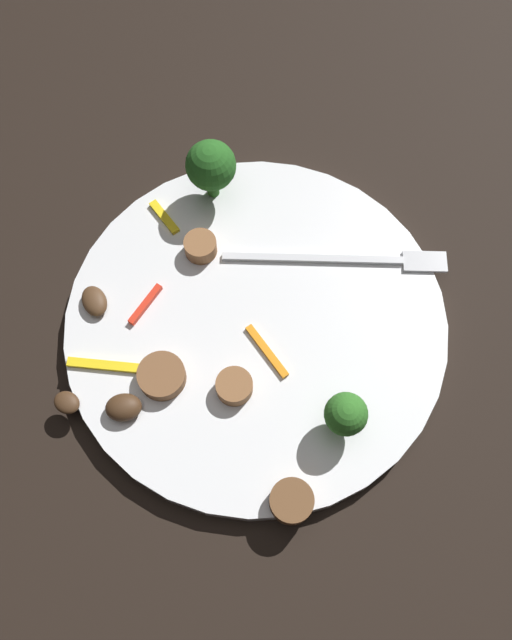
{
  "coord_description": "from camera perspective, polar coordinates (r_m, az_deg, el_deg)",
  "views": [
    {
      "loc": [
        0.08,
        -0.18,
        0.48
      ],
      "look_at": [
        0.0,
        0.0,
        0.01
      ],
      "focal_mm": 36.61,
      "sensor_mm": 36.0,
      "label": 1
    }
  ],
  "objects": [
    {
      "name": "ground_plane",
      "position": [
        0.52,
        -0.0,
        -0.64
      ],
      "size": [
        1.4,
        1.4,
        0.0
      ],
      "primitive_type": "plane",
      "color": "black"
    },
    {
      "name": "plate",
      "position": [
        0.51,
        -0.0,
        -0.32
      ],
      "size": [
        0.3,
        0.3,
        0.01
      ],
      "primitive_type": "cylinder",
      "color": "white",
      "rests_on": "ground_plane"
    },
    {
      "name": "fork",
      "position": [
        0.53,
        8.39,
        5.23
      ],
      "size": [
        0.17,
        0.08,
        0.0
      ],
      "rotation": [
        0.0,
        0.0,
        0.4
      ],
      "color": "silver",
      "rests_on": "plate"
    },
    {
      "name": "broccoli_floret_0",
      "position": [
        0.46,
        7.85,
        -8.18
      ],
      "size": [
        0.03,
        0.03,
        0.04
      ],
      "color": "#347525",
      "rests_on": "plate"
    },
    {
      "name": "broccoli_floret_1",
      "position": [
        0.53,
        -3.97,
        13.27
      ],
      "size": [
        0.04,
        0.04,
        0.06
      ],
      "color": "#296420",
      "rests_on": "plate"
    },
    {
      "name": "sausage_slice_0",
      "position": [
        0.53,
        -4.87,
        6.42
      ],
      "size": [
        0.03,
        0.03,
        0.01
      ],
      "primitive_type": "cylinder",
      "rotation": [
        0.0,
        0.0,
        0.22
      ],
      "color": "brown",
      "rests_on": "plate"
    },
    {
      "name": "sausage_slice_1",
      "position": [
        0.48,
        -1.91,
        -5.81
      ],
      "size": [
        0.03,
        0.03,
        0.01
      ],
      "primitive_type": "cylinder",
      "rotation": [
        0.0,
        0.0,
        1.88
      ],
      "color": "brown",
      "rests_on": "plate"
    },
    {
      "name": "sausage_slice_2",
      "position": [
        0.49,
        -8.24,
        -4.87
      ],
      "size": [
        0.04,
        0.04,
        0.01
      ],
      "primitive_type": "cylinder",
      "rotation": [
        0.0,
        0.0,
        3.05
      ],
      "color": "brown",
      "rests_on": "plate"
    },
    {
      "name": "sausage_slice_3",
      "position": [
        0.46,
        3.12,
        -15.53
      ],
      "size": [
        0.04,
        0.04,
        0.01
      ],
      "primitive_type": "cylinder",
      "rotation": [
        0.0,
        0.0,
        2.93
      ],
      "color": "brown",
      "rests_on": "plate"
    },
    {
      "name": "mushroom_0",
      "position": [
        0.48,
        -11.5,
        -7.5
      ],
      "size": [
        0.03,
        0.03,
        0.01
      ],
      "primitive_type": "ellipsoid",
      "rotation": [
        0.0,
        0.0,
        3.66
      ],
      "color": "#422B19",
      "rests_on": "plate"
    },
    {
      "name": "mushroom_1",
      "position": [
        0.52,
        -13.94,
        1.61
      ],
      "size": [
        0.03,
        0.03,
        0.01
      ],
      "primitive_type": "ellipsoid",
      "rotation": [
        0.0,
        0.0,
        5.59
      ],
      "color": "#4C331E",
      "rests_on": "plate"
    },
    {
      "name": "mushroom_2",
      "position": [
        0.5,
        -16.21,
        -6.94
      ],
      "size": [
        0.02,
        0.02,
        0.01
      ],
      "primitive_type": "ellipsoid",
      "rotation": [
        0.0,
        0.0,
        6.17
      ],
      "color": "#422B19",
      "rests_on": "plate"
    },
    {
      "name": "pepper_strip_0",
      "position": [
        0.55,
        -8.02,
        8.9
      ],
      "size": [
        0.03,
        0.02,
        0.0
      ],
      "primitive_type": "cube",
      "rotation": [
        0.0,
        0.0,
        5.78
      ],
      "color": "yellow",
      "rests_on": "plate"
    },
    {
      "name": "pepper_strip_1",
      "position": [
        0.51,
        -9.64,
        1.36
      ],
      "size": [
        0.01,
        0.04,
        0.0
      ],
      "primitive_type": "cube",
      "rotation": [
        0.0,
        0.0,
        4.57
      ],
      "color": "red",
      "rests_on": "plate"
    },
    {
      "name": "pepper_strip_2",
      "position": [
        0.49,
        0.95,
        -2.73
      ],
      "size": [
        0.05,
        0.03,
        0.0
      ],
      "primitive_type": "cube",
      "rotation": [
        0.0,
        0.0,
        5.76
      ],
      "color": "orange",
      "rests_on": "plate"
    },
    {
      "name": "pepper_strip_3",
      "position": [
        0.5,
        -13.08,
        -3.88
      ],
      "size": [
        0.06,
        0.02,
        0.0
      ],
      "primitive_type": "cube",
      "rotation": [
        0.0,
        0.0,
        3.47
      ],
      "color": "yellow",
      "rests_on": "plate"
    }
  ]
}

